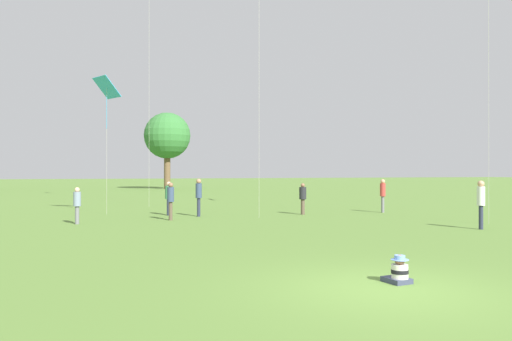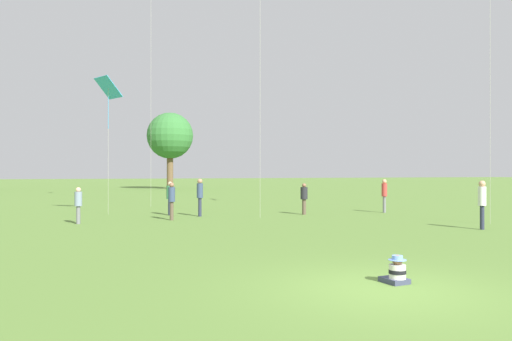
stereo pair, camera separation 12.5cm
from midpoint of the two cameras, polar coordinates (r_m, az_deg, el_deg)
The scene contains 11 objects.
ground_plane at distance 9.80m, azimuth 14.41°, elevation -13.09°, with size 300.00×300.00×0.00m, color #567A33.
seated_toddler at distance 10.38m, azimuth 15.67°, elevation -11.05°, with size 0.47×0.55×0.57m.
person_standing_0 at distance 25.62m, azimuth 5.23°, elevation -2.92°, with size 0.41×0.41×1.60m.
person_standing_1 at distance 27.54m, azimuth 14.16°, elevation -2.41°, with size 0.41×0.41×1.79m.
person_standing_2 at distance 20.77m, azimuth 24.16°, elevation -3.01°, with size 0.38×0.38×1.86m.
person_standing_3 at distance 25.41m, azimuth -10.07°, elevation -2.81°, with size 0.37×0.37×1.69m.
person_standing_4 at distance 24.56m, azimuth -6.71°, elevation -2.60°, with size 0.38×0.38×1.85m.
person_standing_6 at distance 22.19m, azimuth -19.92°, elevation -3.41°, with size 0.38×0.38×1.54m.
person_standing_7 at distance 22.85m, azimuth -9.89°, elevation -3.05°, with size 0.38×0.38×1.70m.
kite_1 at distance 26.87m, azimuth -16.82°, elevation 8.89°, with size 1.43×1.61×7.00m.
distant_tree_0 at distance 63.76m, azimuth -10.17°, elevation 3.89°, with size 5.80×5.80×9.62m.
Camera 1 is at (-5.31, -7.96, 2.20)m, focal length 35.00 mm.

